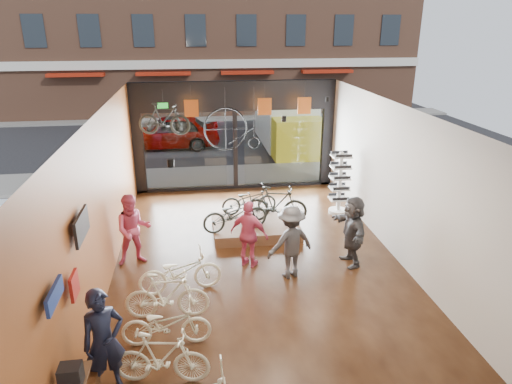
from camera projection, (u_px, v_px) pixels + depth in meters
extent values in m
cube|color=black|center=(260.00, 271.00, 11.01)|extent=(7.00, 12.00, 0.04)
cube|color=black|center=(261.00, 113.00, 9.67)|extent=(7.00, 12.00, 0.04)
cube|color=brown|center=(100.00, 205.00, 9.88)|extent=(0.04, 12.00, 3.80)
cube|color=beige|center=(407.00, 190.00, 10.80)|extent=(0.04, 12.00, 3.80)
cube|color=#198C26|center=(163.00, 105.00, 15.08)|extent=(0.35, 0.06, 0.18)
cube|color=black|center=(220.00, 133.00, 24.93)|extent=(30.00, 18.00, 0.02)
cube|color=slate|center=(233.00, 176.00, 17.66)|extent=(30.00, 2.40, 0.12)
cube|color=slate|center=(215.00, 117.00, 28.62)|extent=(30.00, 2.00, 0.12)
imported|color=gray|center=(170.00, 132.00, 21.53)|extent=(4.64, 1.87, 1.58)
imported|color=#EFEACB|center=(162.00, 358.00, 7.44)|extent=(1.64, 0.70, 0.96)
imported|color=#EFEACB|center=(166.00, 324.00, 8.35)|extent=(1.67, 0.64, 0.86)
imported|color=#EFEACB|center=(167.00, 296.00, 9.09)|extent=(1.72, 0.59, 1.01)
imported|color=#EFEACB|center=(180.00, 272.00, 10.01)|extent=(1.90, 0.89, 0.96)
cube|color=#503320|center=(255.00, 227.00, 12.99)|extent=(2.40, 1.80, 0.30)
imported|color=#212624|center=(235.00, 214.00, 12.29)|extent=(1.88, 0.97, 0.94)
imported|color=#212624|center=(276.00, 204.00, 12.81)|extent=(1.82, 0.87, 1.05)
imported|color=#212624|center=(249.00, 200.00, 13.40)|extent=(1.65, 0.67, 0.85)
imported|color=#161C33|center=(104.00, 342.00, 7.15)|extent=(0.80, 0.69, 1.84)
imported|color=#CC4C72|center=(133.00, 230.00, 11.06)|extent=(0.99, 0.84, 1.80)
imported|color=#CC4C72|center=(249.00, 234.00, 10.96)|extent=(1.05, 0.88, 1.68)
imported|color=#3F3F44|center=(291.00, 242.00, 10.48)|extent=(1.28, 0.97, 1.76)
imported|color=#3F3F44|center=(352.00, 231.00, 11.04)|extent=(0.61, 1.66, 1.77)
imported|color=#212624|center=(164.00, 119.00, 13.58)|extent=(1.64, 0.81, 0.95)
cube|color=#CC5919|center=(191.00, 108.00, 14.57)|extent=(0.45, 0.03, 0.55)
cube|color=#CC5919|center=(265.00, 107.00, 14.89)|extent=(0.45, 0.03, 0.55)
cube|color=#CC5919|center=(304.00, 106.00, 15.06)|extent=(0.45, 0.03, 0.55)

